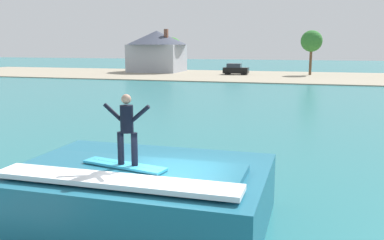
{
  "coord_description": "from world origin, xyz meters",
  "views": [
    {
      "loc": [
        3.19,
        -9.31,
        4.69
      ],
      "look_at": [
        -1.03,
        5.26,
        1.96
      ],
      "focal_mm": 38.97,
      "sensor_mm": 36.0,
      "label": 1
    }
  ],
  "objects_px": {
    "surfer": "(127,126)",
    "tree_tall_bare": "(312,41)",
    "car_near_shore": "(235,69)",
    "house_with_chimney": "(157,49)",
    "wave_crest": "(141,194)",
    "surfboard": "(124,165)",
    "tree_short_bushy": "(172,47)"
  },
  "relations": [
    {
      "from": "wave_crest",
      "to": "tree_tall_bare",
      "type": "distance_m",
      "value": 58.29
    },
    {
      "from": "car_near_shore",
      "to": "house_with_chimney",
      "type": "height_order",
      "value": "house_with_chimney"
    },
    {
      "from": "surfer",
      "to": "house_with_chimney",
      "type": "bearing_deg",
      "value": 110.23
    },
    {
      "from": "car_near_shore",
      "to": "tree_tall_bare",
      "type": "bearing_deg",
      "value": 11.48
    },
    {
      "from": "surfer",
      "to": "tree_tall_bare",
      "type": "xyz_separation_m",
      "value": [
        3.82,
        58.6,
        2.51
      ]
    },
    {
      "from": "surfboard",
      "to": "car_near_shore",
      "type": "xyz_separation_m",
      "value": [
        -7.4,
        56.27,
        -0.81
      ]
    },
    {
      "from": "car_near_shore",
      "to": "house_with_chimney",
      "type": "relative_size",
      "value": 0.37
    },
    {
      "from": "car_near_shore",
      "to": "tree_short_bushy",
      "type": "relative_size",
      "value": 0.65
    },
    {
      "from": "car_near_shore",
      "to": "tree_tall_bare",
      "type": "relative_size",
      "value": 0.57
    },
    {
      "from": "house_with_chimney",
      "to": "tree_tall_bare",
      "type": "distance_m",
      "value": 25.9
    },
    {
      "from": "tree_tall_bare",
      "to": "surfboard",
      "type": "bearing_deg",
      "value": -93.85
    },
    {
      "from": "house_with_chimney",
      "to": "tree_short_bushy",
      "type": "xyz_separation_m",
      "value": [
        2.41,
        1.05,
        0.28
      ]
    },
    {
      "from": "surfer",
      "to": "tree_tall_bare",
      "type": "height_order",
      "value": "tree_tall_bare"
    },
    {
      "from": "car_near_shore",
      "to": "tree_tall_bare",
      "type": "distance_m",
      "value": 12.35
    },
    {
      "from": "house_with_chimney",
      "to": "tree_short_bushy",
      "type": "height_order",
      "value": "house_with_chimney"
    },
    {
      "from": "surfboard",
      "to": "surfer",
      "type": "bearing_deg",
      "value": -13.79
    },
    {
      "from": "wave_crest",
      "to": "car_near_shore",
      "type": "xyz_separation_m",
      "value": [
        -7.58,
        55.69,
        0.13
      ]
    },
    {
      "from": "tree_tall_bare",
      "to": "tree_short_bushy",
      "type": "relative_size",
      "value": 1.15
    },
    {
      "from": "car_near_shore",
      "to": "surfer",
      "type": "bearing_deg",
      "value": -82.39
    },
    {
      "from": "wave_crest",
      "to": "tree_short_bushy",
      "type": "bearing_deg",
      "value": 108.1
    },
    {
      "from": "surfboard",
      "to": "house_with_chimney",
      "type": "relative_size",
      "value": 0.22
    },
    {
      "from": "surfer",
      "to": "tree_tall_bare",
      "type": "distance_m",
      "value": 58.78
    },
    {
      "from": "wave_crest",
      "to": "surfboard",
      "type": "relative_size",
      "value": 2.82
    },
    {
      "from": "car_near_shore",
      "to": "wave_crest",
      "type": "bearing_deg",
      "value": -82.25
    },
    {
      "from": "surfboard",
      "to": "surfer",
      "type": "distance_m",
      "value": 1.02
    },
    {
      "from": "house_with_chimney",
      "to": "car_near_shore",
      "type": "bearing_deg",
      "value": -13.35
    },
    {
      "from": "surfboard",
      "to": "car_near_shore",
      "type": "bearing_deg",
      "value": 97.49
    },
    {
      "from": "surfboard",
      "to": "surfer",
      "type": "relative_size",
      "value": 1.33
    },
    {
      "from": "surfboard",
      "to": "tree_tall_bare",
      "type": "distance_m",
      "value": 58.81
    },
    {
      "from": "tree_tall_bare",
      "to": "surfer",
      "type": "bearing_deg",
      "value": -93.73
    },
    {
      "from": "surfer",
      "to": "tree_short_bushy",
      "type": "distance_m",
      "value": 63.9
    },
    {
      "from": "wave_crest",
      "to": "surfer",
      "type": "height_order",
      "value": "surfer"
    }
  ]
}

